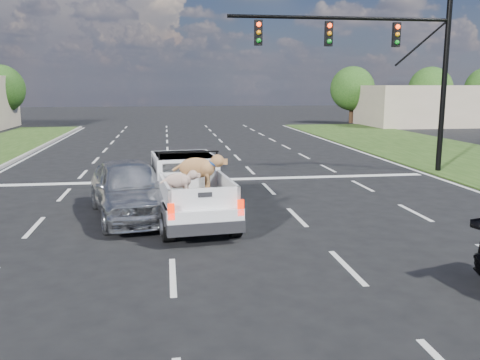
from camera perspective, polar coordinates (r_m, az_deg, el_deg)
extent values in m
plane|color=black|center=(10.18, 2.50, -10.28)|extent=(160.00, 160.00, 0.00)
cube|color=silver|center=(16.13, -20.43, -3.04)|extent=(0.12, 60.00, 0.01)
cube|color=silver|center=(15.76, -7.89, -2.77)|extent=(0.12, 60.00, 0.01)
cube|color=silver|center=(16.16, 4.63, -2.38)|extent=(0.12, 60.00, 0.01)
cube|color=silver|center=(17.27, 16.03, -1.91)|extent=(0.12, 60.00, 0.01)
cube|color=silver|center=(19.76, -2.92, 0.04)|extent=(17.00, 0.45, 0.01)
cylinder|color=black|center=(22.88, 21.91, 9.54)|extent=(0.22, 0.22, 7.00)
cylinder|color=black|center=(21.16, 11.33, 17.40)|extent=(9.00, 0.14, 0.14)
cube|color=black|center=(21.96, 17.14, 15.31)|extent=(0.30, 0.18, 0.95)
sphere|color=red|center=(21.89, 17.32, 16.11)|extent=(0.18, 0.18, 0.18)
cube|color=black|center=(20.94, 9.93, 15.87)|extent=(0.30, 0.18, 0.95)
sphere|color=red|center=(20.87, 10.05, 16.71)|extent=(0.18, 0.18, 0.18)
cube|color=black|center=(20.26, 2.07, 16.19)|extent=(0.30, 0.18, 0.95)
sphere|color=red|center=(20.18, 2.13, 17.07)|extent=(0.18, 0.18, 0.18)
cube|color=tan|center=(49.48, 20.66, 7.82)|extent=(12.00, 7.00, 3.60)
cylinder|color=#332114|center=(49.49, -25.14, 6.67)|extent=(0.44, 0.44, 2.16)
sphere|color=#183D10|center=(49.42, -25.35, 9.23)|extent=(4.20, 4.20, 4.20)
cylinder|color=#332114|center=(50.64, 12.40, 7.49)|extent=(0.44, 0.44, 2.16)
sphere|color=#183D10|center=(50.58, 12.50, 10.00)|extent=(4.20, 4.20, 4.20)
cylinder|color=#332114|center=(53.97, 20.44, 7.25)|extent=(0.44, 0.44, 2.16)
sphere|color=#183D10|center=(53.92, 20.59, 9.60)|extent=(4.20, 4.20, 4.20)
cylinder|color=black|center=(12.07, -8.13, -5.24)|extent=(0.33, 0.73, 0.71)
cylinder|color=black|center=(12.33, -0.61, -4.79)|extent=(0.33, 0.73, 0.71)
cylinder|color=black|center=(15.39, -9.49, -1.82)|extent=(0.33, 0.73, 0.71)
cylinder|color=black|center=(15.60, -3.56, -1.53)|extent=(0.33, 0.73, 0.71)
cube|color=silver|center=(13.80, -5.60, -2.06)|extent=(2.25, 5.08, 0.48)
cube|color=silver|center=(14.81, -6.31, 1.32)|extent=(1.92, 2.30, 0.80)
cube|color=black|center=(13.77, -5.71, 0.75)|extent=(1.44, 0.17, 0.58)
cylinder|color=black|center=(13.81, -5.83, 3.12)|extent=(1.67, 0.21, 0.05)
cube|color=black|center=(12.70, -4.88, -2.17)|extent=(1.88, 2.52, 0.06)
cube|color=silver|center=(12.55, -8.46, -1.15)|extent=(0.31, 2.36, 0.48)
cube|color=silver|center=(12.79, -1.40, -0.81)|extent=(0.31, 2.36, 0.48)
cube|color=silver|center=(11.54, -3.98, -2.09)|extent=(1.65, 0.24, 0.48)
cube|color=red|center=(11.29, -7.74, -3.56)|extent=(0.15, 0.07, 0.37)
cube|color=red|center=(11.56, 0.07, -3.12)|extent=(0.15, 0.07, 0.37)
cube|color=black|center=(11.57, -3.82, -5.37)|extent=(1.80, 0.46, 0.28)
imported|color=#B0B3B7|center=(14.40, -12.27, -0.93)|extent=(2.89, 5.04, 1.61)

